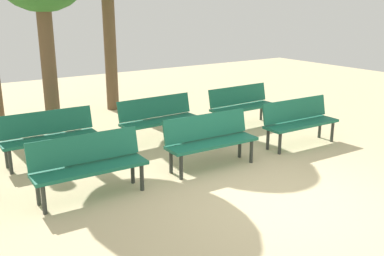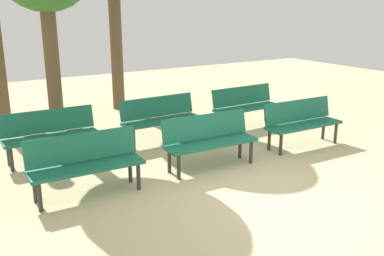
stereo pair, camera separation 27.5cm
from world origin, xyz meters
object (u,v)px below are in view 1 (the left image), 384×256
bench_r0_c0 (89,162)px  bench_r1_c0 (49,134)px  bench_r1_c2 (241,103)px  bench_r0_c2 (299,119)px  bench_r1_c1 (158,117)px  bench_r0_c1 (210,138)px

bench_r0_c0 → bench_r1_c0: same height
bench_r1_c2 → bench_r0_c2: bearing=-90.1°
bench_r0_c2 → bench_r1_c1: same height
bench_r0_c1 → bench_r1_c0: (-2.15, 1.72, 0.00)m
bench_r0_c1 → bench_r0_c2: bearing=1.9°
bench_r1_c2 → bench_r0_c0: bearing=-159.6°
bench_r0_c2 → bench_r1_c1: 2.73m
bench_r0_c1 → bench_r0_c2: (2.12, 0.00, 0.00)m
bench_r1_c1 → bench_r1_c2: same height
bench_r0_c2 → bench_r1_c2: same height
bench_r0_c1 → bench_r1_c2: (2.09, 1.67, 0.00)m
bench_r0_c2 → bench_r1_c2: bearing=92.7°
bench_r1_c0 → bench_r0_c2: bearing=-20.7°
bench_r1_c2 → bench_r1_c0: bearing=178.1°
bench_r1_c1 → bench_r1_c0: bearing=177.8°
bench_r0_c0 → bench_r0_c1: size_ratio=1.00×
bench_r0_c2 → bench_r1_c0: 4.61m
bench_r1_c0 → bench_r1_c1: same height
bench_r0_c0 → bench_r0_c1: (2.10, -0.01, 0.00)m
bench_r0_c2 → bench_r1_c1: bearing=143.5°
bench_r0_c0 → bench_r1_c0: 1.71m
bench_r1_c2 → bench_r1_c1: bearing=178.3°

